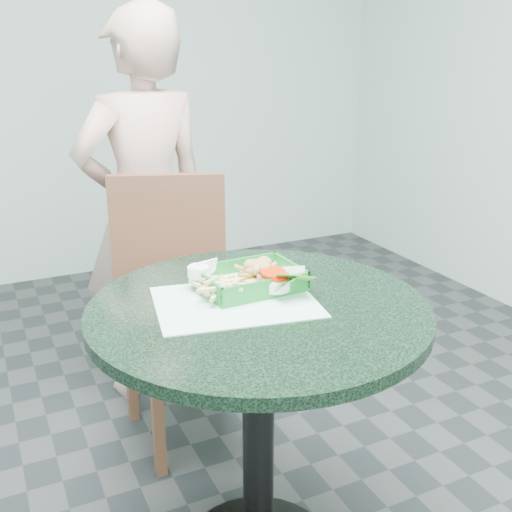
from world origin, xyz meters
name	(u,v)px	position (x,y,z in m)	size (l,w,h in m)	color
wall_back	(64,37)	(0.00, 2.50, 1.40)	(4.00, 0.04, 2.80)	silver
cafe_table	(258,374)	(0.00, 0.00, 0.58)	(0.81, 0.81, 0.75)	black
dining_chair	(180,290)	(0.03, 0.71, 0.53)	(0.41, 0.41, 0.93)	brown
diner_person	(146,212)	(0.01, 1.02, 0.75)	(0.55, 0.36, 1.50)	tan
placemat	(235,310)	(-0.05, 0.03, 0.75)	(0.38, 0.28, 0.00)	#AAE8D1
food_basket	(251,290)	(0.02, 0.09, 0.77)	(0.24, 0.18, 0.05)	#137224
crab_sandwich	(258,278)	(0.04, 0.09, 0.80)	(0.11, 0.11, 0.07)	gold
fries_pile	(216,290)	(-0.07, 0.08, 0.79)	(0.10, 0.11, 0.04)	#D0C17B
sauce_ramekin	(198,278)	(-0.09, 0.15, 0.80)	(0.05, 0.05, 0.03)	white
garnish_cup	(279,288)	(0.06, 0.02, 0.79)	(0.11, 0.11, 0.04)	silver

